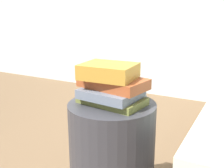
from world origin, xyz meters
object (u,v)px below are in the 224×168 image
at_px(side_table, 112,161).
at_px(book_rust, 114,83).
at_px(book_olive, 111,100).
at_px(book_slate, 112,93).
at_px(book_ochre, 109,71).

height_order(side_table, book_rust, book_rust).
distance_m(book_olive, book_slate, 0.04).
bearing_deg(book_ochre, side_table, 34.52).
distance_m(side_table, book_rust, 0.38).
height_order(book_olive, book_ochre, book_ochre).
relative_size(book_slate, book_ochre, 1.06).
relative_size(side_table, book_slate, 2.39).
distance_m(book_rust, book_ochre, 0.06).
distance_m(side_table, book_slate, 0.34).
relative_size(side_table, book_olive, 2.04).
xyz_separation_m(book_slate, book_ochre, (-0.01, -0.00, 0.10)).
bearing_deg(side_table, book_ochre, -142.37).
relative_size(book_olive, book_ochre, 1.25).
height_order(book_rust, book_ochre, book_ochre).
bearing_deg(book_olive, book_ochre, -142.89).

